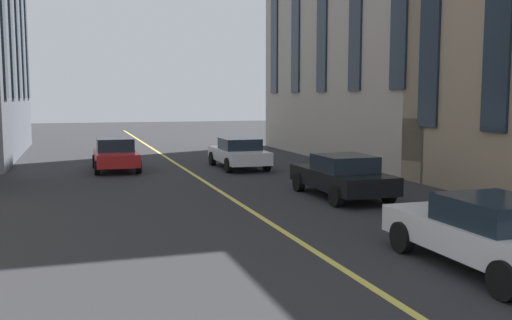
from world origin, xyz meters
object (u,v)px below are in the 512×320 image
Objects in this scene: car_black_near at (342,175)px; car_white_mid at (239,153)px; car_white_trailing at (489,232)px; car_red_far at (116,155)px.

car_black_near is 1.00× the size of car_white_mid.
car_white_mid and car_white_trailing have the same top height.
car_red_far is at bearing 80.56° from car_white_mid.
car_white_mid is (8.29, 1.03, 0.00)m from car_black_near.
car_red_far reaches higher than car_white_trailing.
car_white_trailing is (-7.80, 0.89, 0.00)m from car_black_near.
car_white_mid is at bearing 0.52° from car_white_trailing.
car_white_mid is 1.13× the size of car_red_far.
car_white_mid is at bearing -99.44° from car_red_far.
car_black_near is 1.00× the size of car_white_trailing.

